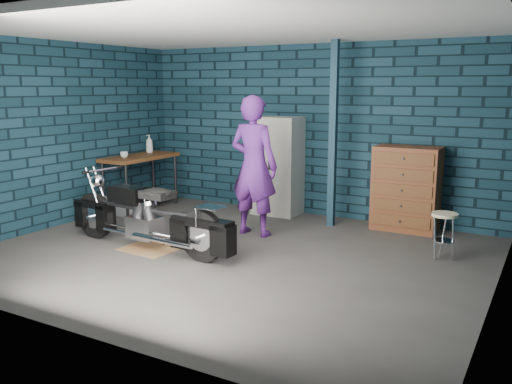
% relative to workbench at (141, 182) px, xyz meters
% --- Properties ---
extents(ground, '(6.00, 6.00, 0.00)m').
position_rel_workbench_xyz_m(ground, '(2.68, -1.43, -0.46)').
color(ground, '#444240').
rests_on(ground, ground).
extents(room_walls, '(6.02, 5.01, 2.71)m').
position_rel_workbench_xyz_m(room_walls, '(2.68, -0.88, 1.45)').
color(room_walls, '#0E242F').
rests_on(room_walls, ground).
extents(support_post, '(0.10, 0.10, 2.70)m').
position_rel_workbench_xyz_m(support_post, '(3.23, 0.52, 0.90)').
color(support_post, '#132B3C').
rests_on(support_post, ground).
extents(workbench, '(0.60, 1.40, 0.91)m').
position_rel_workbench_xyz_m(workbench, '(0.00, 0.00, 0.00)').
color(workbench, brown).
rests_on(workbench, ground).
extents(drip_mat, '(0.73, 0.57, 0.01)m').
position_rel_workbench_xyz_m(drip_mat, '(1.66, -1.77, -0.45)').
color(drip_mat, brown).
rests_on(drip_mat, ground).
extents(motorcycle, '(2.26, 0.76, 0.98)m').
position_rel_workbench_xyz_m(motorcycle, '(1.66, -1.77, 0.04)').
color(motorcycle, black).
rests_on(motorcycle, ground).
extents(person, '(0.72, 0.48, 1.94)m').
position_rel_workbench_xyz_m(person, '(2.47, -0.48, 0.51)').
color(person, '#531F76').
rests_on(person, ground).
extents(storage_bin, '(0.49, 0.35, 0.30)m').
position_rel_workbench_xyz_m(storage_bin, '(0.02, -0.46, -0.30)').
color(storage_bin, gray).
rests_on(storage_bin, ground).
extents(locker, '(0.73, 0.52, 1.57)m').
position_rel_workbench_xyz_m(locker, '(2.18, 0.80, 0.33)').
color(locker, beige).
rests_on(locker, ground).
extents(tool_chest, '(0.91, 0.50, 1.21)m').
position_rel_workbench_xyz_m(tool_chest, '(4.26, 0.80, 0.15)').
color(tool_chest, brown).
rests_on(tool_chest, ground).
extents(shop_stool, '(0.39, 0.39, 0.57)m').
position_rel_workbench_xyz_m(shop_stool, '(5.00, -0.33, -0.17)').
color(shop_stool, '#C2B593').
rests_on(shop_stool, ground).
extents(cup_a, '(0.15, 0.15, 0.10)m').
position_rel_workbench_xyz_m(cup_a, '(-0.01, -0.36, 0.51)').
color(cup_a, '#C2B593').
rests_on(cup_a, workbench).
extents(bottle, '(0.14, 0.14, 0.31)m').
position_rel_workbench_xyz_m(bottle, '(-0.11, 0.39, 0.61)').
color(bottle, gray).
rests_on(bottle, workbench).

